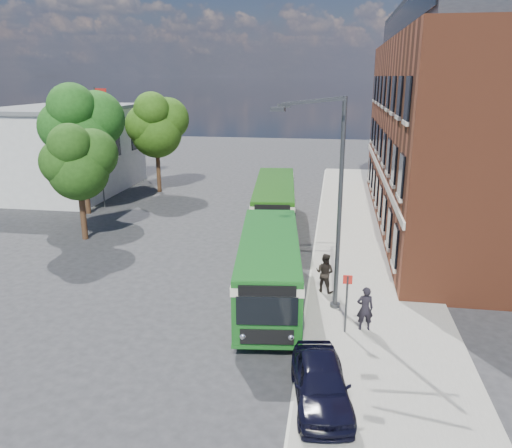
% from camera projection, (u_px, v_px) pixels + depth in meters
% --- Properties ---
extents(ground, '(120.00, 120.00, 0.00)m').
position_uv_depth(ground, '(227.00, 284.00, 24.33)').
color(ground, '#28282B').
rests_on(ground, ground).
extents(pavement, '(6.00, 48.00, 0.15)m').
position_uv_depth(pavement, '(365.00, 239.00, 30.83)').
color(pavement, gray).
rests_on(pavement, ground).
extents(kerb_line, '(0.12, 48.00, 0.01)m').
position_uv_depth(kerb_line, '(316.00, 238.00, 31.31)').
color(kerb_line, beige).
rests_on(kerb_line, ground).
extents(brick_office, '(12.10, 26.00, 14.20)m').
position_uv_depth(brick_office, '(481.00, 122.00, 31.60)').
color(brick_office, brown).
rests_on(brick_office, ground).
extents(white_building, '(9.40, 13.40, 7.30)m').
position_uv_depth(white_building, '(67.00, 150.00, 43.05)').
color(white_building, beige).
rests_on(white_building, ground).
extents(flagpole, '(0.95, 0.10, 9.00)m').
position_uv_depth(flagpole, '(100.00, 143.00, 37.11)').
color(flagpole, '#373A3C').
rests_on(flagpole, ground).
extents(street_lamp, '(2.96, 2.38, 9.00)m').
position_uv_depth(street_lamp, '(331.00, 202.00, 20.35)').
color(street_lamp, '#373A3C').
rests_on(street_lamp, ground).
extents(bus_stop_sign, '(0.35, 0.08, 2.52)m').
position_uv_depth(bus_stop_sign, '(347.00, 300.00, 19.08)').
color(bus_stop_sign, '#373A3C').
rests_on(bus_stop_sign, ground).
extents(bus_front, '(3.68, 9.99, 3.02)m').
position_uv_depth(bus_front, '(269.00, 264.00, 21.87)').
color(bus_front, '#185A1B').
rests_on(bus_front, ground).
extents(bus_rear, '(3.61, 11.25, 3.02)m').
position_uv_depth(bus_rear, '(275.00, 200.00, 33.18)').
color(bus_rear, '#205612').
rests_on(bus_rear, ground).
extents(parked_car, '(2.26, 4.30, 1.39)m').
position_uv_depth(parked_car, '(321.00, 382.00, 15.07)').
color(parked_car, black).
rests_on(parked_car, pavement).
extents(pedestrian_a, '(0.71, 0.52, 1.80)m').
position_uv_depth(pedestrian_a, '(365.00, 308.00, 19.41)').
color(pedestrian_a, black).
rests_on(pedestrian_a, pavement).
extents(pedestrian_b, '(1.10, 1.00, 1.85)m').
position_uv_depth(pedestrian_b, '(325.00, 273.00, 22.88)').
color(pedestrian_b, black).
rests_on(pedestrian_b, pavement).
extents(tree_left, '(4.26, 4.05, 7.19)m').
position_uv_depth(tree_left, '(78.00, 161.00, 29.64)').
color(tree_left, '#372514').
rests_on(tree_left, ground).
extents(tree_mid, '(5.54, 5.27, 9.36)m').
position_uv_depth(tree_mid, '(81.00, 126.00, 35.02)').
color(tree_mid, '#372514').
rests_on(tree_mid, ground).
extents(tree_right, '(5.07, 4.82, 8.56)m').
position_uv_depth(tree_right, '(156.00, 125.00, 42.20)').
color(tree_right, '#372514').
rests_on(tree_right, ground).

